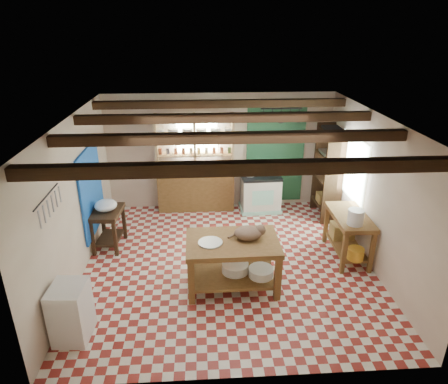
{
  "coord_description": "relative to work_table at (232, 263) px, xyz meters",
  "views": [
    {
      "loc": [
        -0.45,
        -6.05,
        3.97
      ],
      "look_at": [
        -0.04,
        0.3,
        1.26
      ],
      "focal_mm": 32.0,
      "sensor_mm": 36.0,
      "label": 1
    }
  ],
  "objects": [
    {
      "name": "basin_small",
      "position": [
        0.45,
        -0.1,
        -0.12
      ],
      "size": [
        0.4,
        0.4,
        0.14
      ],
      "primitive_type": "cylinder",
      "rotation": [
        0.0,
        0.0,
        0.01
      ],
      "color": "white",
      "rests_on": "work_table"
    },
    {
      "name": "pot_rack",
      "position": [
        1.22,
        2.68,
        1.77
      ],
      "size": [
        0.86,
        0.12,
        0.36
      ],
      "primitive_type": "cube",
      "color": "black",
      "rests_on": "ceiling"
    },
    {
      "name": "tall_rack",
      "position": [
        2.25,
        2.43,
        0.59
      ],
      "size": [
        0.4,
        0.86,
        2.0
      ],
      "primitive_type": "cube",
      "color": "#372213",
      "rests_on": "floor"
    },
    {
      "name": "white_cabinet",
      "position": [
        -2.25,
        -1.02,
        -0.01
      ],
      "size": [
        0.48,
        0.56,
        0.81
      ],
      "primitive_type": "cube",
      "rotation": [
        0.0,
        0.0,
        -0.06
      ],
      "color": "white",
      "rests_on": "floor"
    },
    {
      "name": "enamel_bowl",
      "position": [
        -2.23,
        1.37,
        0.45
      ],
      "size": [
        0.44,
        0.44,
        0.2
      ],
      "primitive_type": "ellipsoid",
      "rotation": [
        0.0,
        0.0,
        -0.08
      ],
      "color": "white",
      "rests_on": "prep_table"
    },
    {
      "name": "wall_back",
      "position": [
        -0.03,
        3.13,
        0.89
      ],
      "size": [
        5.0,
        0.04,
        2.6
      ],
      "primitive_type": "cube",
      "color": "beige",
      "rests_on": "floor"
    },
    {
      "name": "work_table",
      "position": [
        0.0,
        0.0,
        0.0
      ],
      "size": [
        1.46,
        0.98,
        0.82
      ],
      "primitive_type": "cube",
      "rotation": [
        0.0,
        0.0,
        0.01
      ],
      "color": "brown",
      "rests_on": "floor"
    },
    {
      "name": "wall_front",
      "position": [
        -0.03,
        -1.87,
        0.89
      ],
      "size": [
        5.0,
        0.04,
        2.6
      ],
      "primitive_type": "cube",
      "color": "beige",
      "rests_on": "floor"
    },
    {
      "name": "kettle_left",
      "position": [
        0.62,
        2.77,
        0.56
      ],
      "size": [
        0.23,
        0.23,
        0.25
      ],
      "primitive_type": "cylinder",
      "rotation": [
        0.0,
        0.0,
        0.05
      ],
      "color": "#A2A3AA",
      "rests_on": "stove"
    },
    {
      "name": "white_bucket",
      "position": [
        2.09,
        0.39,
        0.56
      ],
      "size": [
        0.27,
        0.27,
        0.27
      ],
      "primitive_type": "cylinder",
      "rotation": [
        0.0,
        0.0,
        -0.02
      ],
      "color": "white",
      "rests_on": "right_counter"
    },
    {
      "name": "right_counter",
      "position": [
        2.15,
        0.74,
        0.01
      ],
      "size": [
        0.61,
        1.19,
        0.84
      ],
      "primitive_type": "cube",
      "rotation": [
        0.0,
        0.0,
        -0.02
      ],
      "color": "brown",
      "rests_on": "floor"
    },
    {
      "name": "cat",
      "position": [
        0.25,
        0.05,
        0.51
      ],
      "size": [
        0.5,
        0.42,
        0.2
      ],
      "primitive_type": "ellipsoid",
      "rotation": [
        0.0,
        0.0,
        0.18
      ],
      "color": "#86664E",
      "rests_on": "work_table"
    },
    {
      "name": "blue_wall_patch",
      "position": [
        -2.5,
        1.53,
        0.69
      ],
      "size": [
        0.04,
        1.4,
        1.6
      ],
      "primitive_type": "cube",
      "color": "#1752AF",
      "rests_on": "wall_left"
    },
    {
      "name": "ceiling",
      "position": [
        -0.03,
        0.63,
        2.19
      ],
      "size": [
        5.0,
        5.0,
        0.02
      ],
      "primitive_type": "cube",
      "color": "#49484D",
      "rests_on": "wall_back"
    },
    {
      "name": "ceiling_beams",
      "position": [
        -0.03,
        0.63,
        2.07
      ],
      "size": [
        5.0,
        3.8,
        0.15
      ],
      "primitive_type": "cube",
      "color": "#372213",
      "rests_on": "ceiling"
    },
    {
      "name": "shelving_unit",
      "position": [
        -0.58,
        2.94,
        0.69
      ],
      "size": [
        1.7,
        0.34,
        2.2
      ],
      "primitive_type": "cube",
      "color": "tan",
      "rests_on": "floor"
    },
    {
      "name": "floor",
      "position": [
        -0.03,
        0.63,
        -0.42
      ],
      "size": [
        5.0,
        5.0,
        0.02
      ],
      "primitive_type": "cube",
      "color": "maroon",
      "rests_on": "ground"
    },
    {
      "name": "wall_right",
      "position": [
        2.47,
        0.63,
        0.89
      ],
      "size": [
        0.04,
        5.0,
        2.6
      ],
      "primitive_type": "cube",
      "color": "beige",
      "rests_on": "floor"
    },
    {
      "name": "window_right",
      "position": [
        2.45,
        1.63,
        0.99
      ],
      "size": [
        0.02,
        1.3,
        1.2
      ],
      "primitive_type": "cube",
      "color": "white",
      "rests_on": "wall_right"
    },
    {
      "name": "steel_tray",
      "position": [
        -0.35,
        -0.05,
        0.42
      ],
      "size": [
        0.38,
        0.38,
        0.02
      ],
      "primitive_type": "cylinder",
      "rotation": [
        0.0,
        0.0,
        0.01
      ],
      "color": "#A2A3AA",
      "rests_on": "work_table"
    },
    {
      "name": "basin_large",
      "position": [
        0.05,
        0.05,
        -0.12
      ],
      "size": [
        0.44,
        0.44,
        0.15
      ],
      "primitive_type": "cylinder",
      "rotation": [
        0.0,
        0.0,
        0.01
      ],
      "color": "white",
      "rests_on": "work_table"
    },
    {
      "name": "wicker_basket",
      "position": [
        2.15,
        1.04,
        -0.05
      ],
      "size": [
        0.41,
        0.33,
        0.28
      ],
      "primitive_type": "cube",
      "rotation": [
        0.0,
        0.0,
        -0.02
      ],
      "color": "#A07E40",
      "rests_on": "right_counter"
    },
    {
      "name": "wall_left",
      "position": [
        -2.53,
        0.63,
        0.89
      ],
      "size": [
        0.04,
        5.0,
        2.6
      ],
      "primitive_type": "cube",
      "color": "beige",
      "rests_on": "floor"
    },
    {
      "name": "yellow_tub",
      "position": [
        2.14,
        0.29,
        -0.09
      ],
      "size": [
        0.28,
        0.28,
        0.2
      ],
      "primitive_type": "cylinder",
      "rotation": [
        0.0,
        0.0,
        -0.02
      ],
      "color": "gold",
      "rests_on": "right_counter"
    },
    {
      "name": "utensil_rail",
      "position": [
        -2.47,
        -0.57,
        1.37
      ],
      "size": [
        0.06,
        0.9,
        0.28
      ],
      "primitive_type": "cube",
      "color": "black",
      "rests_on": "wall_left"
    },
    {
      "name": "stove",
      "position": [
        0.87,
        2.78,
        0.01
      ],
      "size": [
        0.89,
        0.62,
        0.85
      ],
      "primitive_type": "cube",
      "rotation": [
        0.0,
        0.0,
        0.05
      ],
      "color": "beige",
      "rests_on": "floor"
    },
    {
      "name": "green_wall_patch",
      "position": [
        1.22,
        3.1,
        0.84
      ],
      "size": [
        1.3,
        0.04,
        2.3
      ],
      "primitive_type": "cube",
      "color": "#215332",
      "rests_on": "wall_back"
    },
    {
      "name": "prep_table",
      "position": [
        -2.23,
        1.37,
        -0.03
      ],
      "size": [
        0.58,
        0.79,
        0.76
      ],
      "primitive_type": "cube",
      "rotation": [
        0.0,
        0.0,
        -0.08
      ],
      "color": "#372213",
      "rests_on": "floor"
    },
    {
      "name": "window_back",
      "position": [
        -0.53,
        3.11,
        1.29
      ],
      "size": [
        0.9,
        0.02,
        0.8
      ],
      "primitive_type": "cube",
      "color": "white",
      "rests_on": "wall_back"
    },
    {
      "name": "kettle_right",
      "position": [
        0.97,
        2.79,
        0.53
      ],
      "size": [
        0.17,
        0.17,
        0.2
      ],
      "primitive_type": "cylinder",
      "rotation": [
        0.0,
        0.0,
        0.05
      ],
      "color": "black",
      "rests_on": "stove"
    }
  ]
}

